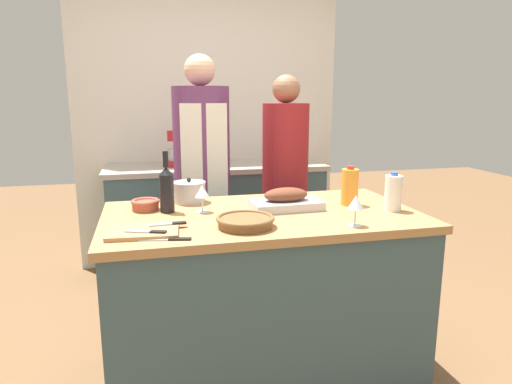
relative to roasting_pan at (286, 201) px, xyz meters
name	(u,v)px	position (x,y,z in m)	size (l,w,h in m)	color
ground_plane	(262,374)	(-0.14, -0.05, -0.95)	(12.00, 12.00, 0.00)	brown
kitchen_island	(262,296)	(-0.14, -0.05, -0.50)	(1.57, 0.86, 0.91)	#3D565B
back_counter	(217,219)	(-0.14, 1.50, -0.49)	(1.78, 0.60, 0.92)	#3D565B
back_wall	(209,119)	(-0.14, 1.85, 0.33)	(2.28, 0.10, 2.55)	silver
roasting_pan	(286,201)	(0.00, 0.00, 0.00)	(0.37, 0.22, 0.11)	#BCBCC1
wicker_basket	(245,221)	(-0.27, -0.27, -0.02)	(0.26, 0.26, 0.05)	brown
cutting_board	(143,232)	(-0.72, -0.27, -0.03)	(0.31, 0.23, 0.02)	#AD7F51
stock_pot	(189,192)	(-0.47, 0.27, 0.01)	(0.18, 0.18, 0.14)	#B7B7BC
mixing_bowl	(145,204)	(-0.71, 0.14, -0.01)	(0.15, 0.15, 0.06)	#A84C38
juice_jug	(350,187)	(0.36, 0.01, 0.06)	(0.09, 0.09, 0.21)	orange
milk_jug	(393,193)	(0.52, -0.16, 0.05)	(0.09, 0.09, 0.20)	white
wine_bottle_green	(167,188)	(-0.60, 0.08, 0.08)	(0.07, 0.07, 0.31)	black
wine_glass_left	(202,192)	(-0.43, 0.03, 0.06)	(0.07, 0.07, 0.14)	silver
wine_glass_right	(356,203)	(0.21, -0.37, 0.06)	(0.07, 0.07, 0.14)	silver
knife_chef	(164,239)	(-0.64, -0.38, -0.04)	(0.24, 0.08, 0.01)	#B7B7BC
knife_paring	(169,224)	(-0.61, -0.21, -0.02)	(0.17, 0.04, 0.01)	#B7B7BC
knife_bread	(147,232)	(-0.70, -0.31, -0.02)	(0.17, 0.09, 0.01)	#B7B7BC
stand_mixer	(179,152)	(-0.44, 1.48, 0.09)	(0.18, 0.14, 0.29)	#B22323
condiment_bottle_tall	(280,152)	(0.45, 1.62, 0.05)	(0.06, 0.06, 0.16)	#234C28
condiment_bottle_short	(218,156)	(-0.13, 1.46, 0.05)	(0.05, 0.05, 0.17)	#234C28
person_cook_aproned	(202,174)	(-0.33, 0.83, 0.01)	(0.37, 0.38, 1.74)	beige
person_cook_guest	(285,180)	(0.24, 0.81, -0.05)	(0.32, 0.32, 1.62)	beige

